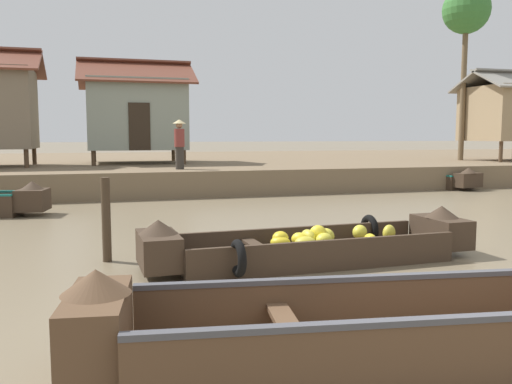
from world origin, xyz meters
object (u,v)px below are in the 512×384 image
(banana_boat, at_px, (314,245))
(palm_tree_near, at_px, (466,13))
(vendor_person, at_px, (179,142))
(fishing_skiff_distant, at_px, (427,179))
(stilt_house_mid_right, at_px, (510,112))
(stilt_house_mid_left, at_px, (136,114))
(viewer_boat, at_px, (399,329))
(mooring_post, at_px, (106,220))

(banana_boat, distance_m, palm_tree_near, 19.73)
(banana_boat, distance_m, vendor_person, 10.38)
(fishing_skiff_distant, relative_size, palm_tree_near, 0.58)
(stilt_house_mid_right, bearing_deg, vendor_person, -172.11)
(banana_boat, xyz_separation_m, stilt_house_mid_left, (-1.67, 14.93, 2.60))
(palm_tree_near, bearing_deg, viewer_boat, -128.55)
(banana_boat, bearing_deg, stilt_house_mid_left, 96.36)
(stilt_house_mid_left, distance_m, stilt_house_mid_right, 16.44)
(banana_boat, height_order, fishing_skiff_distant, fishing_skiff_distant)
(stilt_house_mid_right, relative_size, vendor_person, 2.46)
(banana_boat, bearing_deg, stilt_house_mid_right, 40.29)
(stilt_house_mid_left, distance_m, vendor_person, 4.92)
(stilt_house_mid_right, distance_m, mooring_post, 21.14)
(viewer_boat, bearing_deg, fishing_skiff_distant, 55.08)
(stilt_house_mid_right, xyz_separation_m, vendor_person, (-15.15, -2.10, -1.23))
(banana_boat, relative_size, mooring_post, 4.01)
(stilt_house_mid_right, height_order, mooring_post, stilt_house_mid_right)
(banana_boat, height_order, viewer_boat, viewer_boat)
(banana_boat, distance_m, stilt_house_mid_right, 19.30)
(viewer_boat, relative_size, stilt_house_mid_left, 1.27)
(viewer_boat, bearing_deg, stilt_house_mid_left, 92.99)
(vendor_person, relative_size, mooring_post, 1.25)
(banana_boat, xyz_separation_m, viewer_boat, (-0.70, -3.63, 0.03))
(fishing_skiff_distant, height_order, stilt_house_mid_right, stilt_house_mid_right)
(banana_boat, xyz_separation_m, stilt_house_mid_right, (14.57, 12.36, 2.73))
(fishing_skiff_distant, distance_m, mooring_post, 15.53)
(vendor_person, height_order, mooring_post, vendor_person)
(vendor_person, bearing_deg, stilt_house_mid_right, 7.89)
(mooring_post, bearing_deg, stilt_house_mid_right, 32.76)
(fishing_skiff_distant, relative_size, stilt_house_mid_left, 1.00)
(stilt_house_mid_left, bearing_deg, viewer_boat, -87.01)
(stilt_house_mid_left, height_order, palm_tree_near, palm_tree_near)
(banana_boat, bearing_deg, fishing_skiff_distant, 48.88)
(stilt_house_mid_right, distance_m, vendor_person, 15.35)
(stilt_house_mid_left, relative_size, vendor_person, 2.72)
(viewer_boat, bearing_deg, vendor_person, 89.53)
(fishing_skiff_distant, height_order, stilt_house_mid_left, stilt_house_mid_left)
(viewer_boat, height_order, stilt_house_mid_right, stilt_house_mid_right)
(viewer_boat, distance_m, palm_tree_near, 22.72)
(viewer_boat, xyz_separation_m, mooring_post, (-2.40, 4.61, 0.37))
(mooring_post, bearing_deg, viewer_boat, -62.51)
(banana_boat, relative_size, vendor_person, 3.22)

